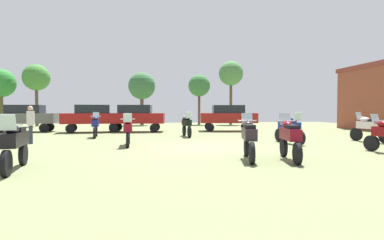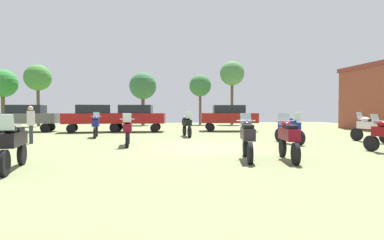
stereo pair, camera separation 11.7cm
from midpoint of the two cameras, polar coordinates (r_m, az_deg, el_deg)
The scene contains 19 objects.
ground_plane at distance 12.96m, azimuth 1.83°, elevation -5.21°, with size 44.00×52.00×0.02m.
motorcycle_1 at distance 14.91m, azimuth 18.48°, elevation -1.49°, with size 0.66×2.25×1.51m.
motorcycle_2 at distance 17.94m, azimuth -0.80°, elevation -0.86°, with size 0.62×2.20×1.51m.
motorcycle_4 at distance 17.19m, azimuth 31.34°, elevation -1.24°, with size 0.77×2.18×1.50m.
motorcycle_5 at distance 9.03m, azimuth -30.88°, elevation -3.79°, with size 0.65×2.25×1.48m.
motorcycle_6 at distance 18.29m, azimuth -17.90°, elevation -0.93°, with size 0.62×2.12×1.49m.
motorcycle_7 at distance 13.61m, azimuth -12.06°, elevation -1.82°, with size 0.62×2.23×1.46m.
motorcycle_9 at distance 9.84m, azimuth 18.42°, elevation -3.18°, with size 0.75×2.20×1.49m.
motorcycle_11 at distance 9.59m, azimuth 10.98°, elevation -3.24°, with size 0.77×2.17×1.49m.
car_1 at distance 25.13m, azimuth -29.13°, elevation 0.65°, with size 4.32×1.86×2.00m.
car_2 at distance 22.88m, azimuth -18.33°, elevation 0.70°, with size 4.49×2.31×2.00m.
car_3 at distance 22.50m, azimuth -10.60°, elevation 0.74°, with size 4.50×2.34×2.00m.
car_4 at distance 23.09m, azimuth 7.23°, elevation 0.78°, with size 4.52×2.44×2.00m.
person_1 at distance 16.01m, azimuth -28.46°, elevation -0.26°, with size 0.46×0.46×1.80m.
tree_1 at distance 33.75m, azimuth -27.51°, elevation 7.16°, with size 2.61×2.61×6.21m.
tree_2 at distance 35.64m, azimuth -32.62°, elevation 5.91°, with size 2.82×2.82×5.77m.
tree_3 at distance 33.86m, azimuth 1.69°, elevation 6.56°, with size 2.48×2.48×5.68m.
tree_4 at distance 33.43m, azimuth -9.35°, elevation 6.43°, with size 2.97×2.97×5.83m.
tree_5 at distance 34.77m, azimuth 7.84°, elevation 8.79°, with size 2.80×2.80×7.29m.
Camera 2 is at (-2.38, -12.64, 1.59)m, focal length 27.65 mm.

